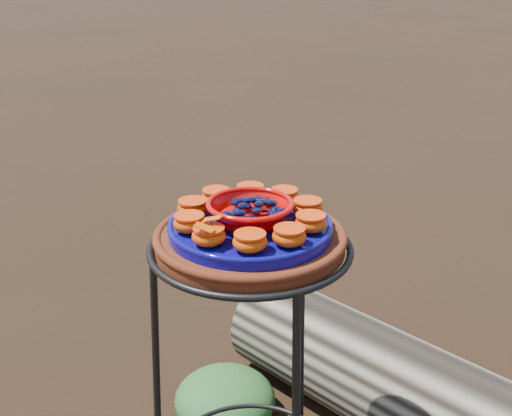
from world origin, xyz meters
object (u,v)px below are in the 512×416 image
Objects in this scene: plant_stand at (251,393)px; red_bowl at (250,213)px; terracotta_saucer at (250,240)px; cobalt_plate at (250,228)px.

plant_stand is 4.41× the size of red_bowl.
cobalt_plate reaches higher than terracotta_saucer.
terracotta_saucer is 1.17× the size of cobalt_plate.
plant_stand is at bearing 0.00° from red_bowl.
red_bowl reaches higher than plant_stand.
red_bowl reaches higher than cobalt_plate.
plant_stand is 0.36m from terracotta_saucer.
red_bowl is at bearing 0.00° from terracotta_saucer.
plant_stand is 2.21× the size of cobalt_plate.
cobalt_plate is 0.03m from red_bowl.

